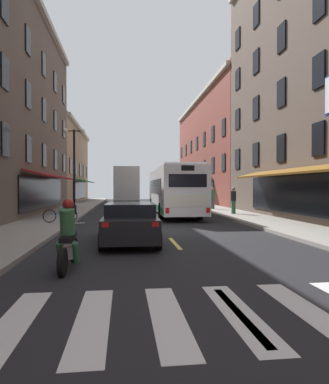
{
  "coord_description": "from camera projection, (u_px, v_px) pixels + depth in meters",
  "views": [
    {
      "loc": [
        -1.75,
        -15.0,
        1.93
      ],
      "look_at": [
        0.86,
        6.59,
        1.62
      ],
      "focal_mm": 31.75,
      "sensor_mm": 36.0,
      "label": 1
    }
  ],
  "objects": [
    {
      "name": "sidewalk_right",
      "position": [
        289.0,
        227.0,
        15.83
      ],
      "size": [
        3.0,
        80.0,
        0.14
      ],
      "primitive_type": "cube",
      "color": "gray",
      "rests_on": "ground"
    },
    {
      "name": "motorcycle_rider",
      "position": [
        68.0,
        239.0,
        8.0
      ],
      "size": [
        0.62,
        2.07,
        1.66
      ],
      "color": "black",
      "rests_on": "ground"
    },
    {
      "name": "bicycle_near",
      "position": [
        60.0,
        215.0,
        17.37
      ],
      "size": [
        1.68,
        0.54,
        0.91
      ],
      "color": "black",
      "rests_on": "sidewalk_left"
    },
    {
      "name": "street_lamp_twin",
      "position": [
        74.0,
        167.0,
        22.31
      ],
      "size": [
        1.42,
        0.32,
        5.65
      ],
      "color": "black",
      "rests_on": "sidewalk_left"
    },
    {
      "name": "crosswalk_near",
      "position": [
        239.0,
        313.0,
        5.2
      ],
      "size": [
        7.1,
        2.8,
        0.01
      ],
      "color": "silver",
      "rests_on": "ground"
    },
    {
      "name": "sidewalk_left",
      "position": [
        25.0,
        231.0,
        14.42
      ],
      "size": [
        3.0,
        80.0,
        0.14
      ],
      "primitive_type": "cube",
      "color": "gray",
      "rests_on": "ground"
    },
    {
      "name": "sedan_mid",
      "position": [
        130.0,
        222.0,
        11.94
      ],
      "size": [
        1.96,
        4.8,
        1.38
      ],
      "color": "black",
      "rests_on": "ground"
    },
    {
      "name": "sedan_near",
      "position": [
        125.0,
        197.0,
        42.62
      ],
      "size": [
        2.06,
        4.28,
        1.43
      ],
      "color": "maroon",
      "rests_on": "ground"
    },
    {
      "name": "lane_centre_dashes",
      "position": [
        164.0,
        231.0,
        14.88
      ],
      "size": [
        0.14,
        73.9,
        0.01
      ],
      "color": "#DBCC4C",
      "rests_on": "ground"
    },
    {
      "name": "box_truck",
      "position": [
        126.0,
        186.0,
        34.48
      ],
      "size": [
        2.5,
        7.36,
        3.87
      ],
      "color": "white",
      "rests_on": "ground"
    },
    {
      "name": "ground_plane",
      "position": [
        163.0,
        232.0,
        15.12
      ],
      "size": [
        34.8,
        80.0,
        0.1
      ],
      "primitive_type": "cube",
      "color": "black"
    },
    {
      "name": "pedestrian_far",
      "position": [
        213.0,
        198.0,
        28.11
      ],
      "size": [
        0.36,
        0.36,
        1.76
      ],
      "rotation": [
        0.0,
        0.0,
        3.94
      ],
      "color": "#4C4C51",
      "rests_on": "sidewalk_right"
    },
    {
      "name": "transit_bus",
      "position": [
        173.0,
        190.0,
        23.99
      ],
      "size": [
        2.77,
        12.09,
        3.31
      ],
      "color": "white",
      "rests_on": "ground"
    },
    {
      "name": "pedestrian_mid",
      "position": [
        233.0,
        200.0,
        22.97
      ],
      "size": [
        0.36,
        0.36,
        1.78
      ],
      "rotation": [
        0.0,
        0.0,
        4.31
      ],
      "color": "#33663F",
      "rests_on": "sidewalk_right"
    }
  ]
}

